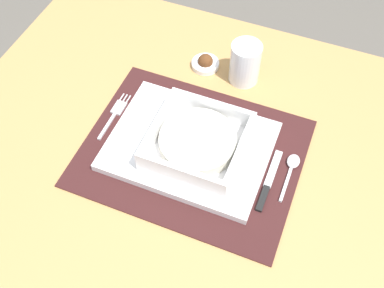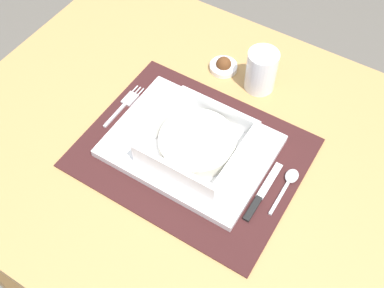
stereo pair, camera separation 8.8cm
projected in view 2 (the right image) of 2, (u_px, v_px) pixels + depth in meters
ground_plane at (193, 272)px, 1.49m from camera, size 6.00×6.00×0.00m
dining_table at (194, 171)px, 0.99m from camera, size 0.98×0.77×0.71m
placemat at (192, 153)px, 0.90m from camera, size 0.41×0.33×0.00m
serving_plate at (191, 146)px, 0.90m from camera, size 0.30×0.23×0.02m
porridge_bowl at (197, 144)px, 0.87m from camera, size 0.17×0.17×0.05m
fork at (126, 103)px, 0.97m from camera, size 0.02×0.13×0.00m
spoon at (289, 180)px, 0.86m from camera, size 0.02×0.11×0.01m
butter_knife at (261, 194)px, 0.84m from camera, size 0.01×0.14×0.01m
bread_knife at (251, 186)px, 0.85m from camera, size 0.01×0.13×0.01m
drinking_glass at (261, 72)px, 0.97m from camera, size 0.06×0.06×0.09m
condiment_saucer at (224, 66)px, 1.03m from camera, size 0.06×0.06×0.03m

